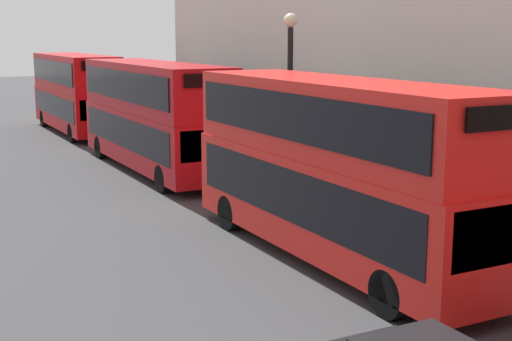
{
  "coord_description": "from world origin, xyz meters",
  "views": [
    {
      "loc": [
        -7.96,
        2.91,
        5.49
      ],
      "look_at": [
        0.48,
        19.01,
        1.99
      ],
      "focal_mm": 50.0,
      "sensor_mm": 36.0,
      "label": 1
    }
  ],
  "objects": [
    {
      "name": "street_lamp",
      "position": [
        3.57,
        22.58,
        3.81
      ],
      "size": [
        0.44,
        0.44,
        6.13
      ],
      "color": "black",
      "rests_on": "ground"
    },
    {
      "name": "bus_trailing",
      "position": [
        1.6,
        42.82,
        2.4
      ],
      "size": [
        2.59,
        10.35,
        4.35
      ],
      "color": "#B20C0F",
      "rests_on": "ground"
    },
    {
      "name": "bus_second_in_queue",
      "position": [
        1.6,
        17.0,
        2.44
      ],
      "size": [
        2.59,
        10.44,
        4.43
      ],
      "color": "red",
      "rests_on": "ground"
    },
    {
      "name": "bus_third_in_queue",
      "position": [
        1.6,
        30.01,
        2.41
      ],
      "size": [
        2.59,
        11.19,
        4.37
      ],
      "color": "#A80F14",
      "rests_on": "ground"
    }
  ]
}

